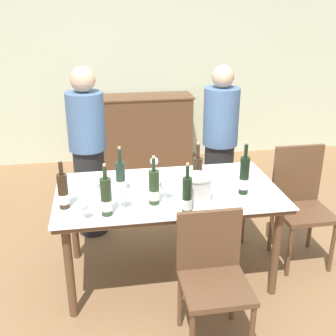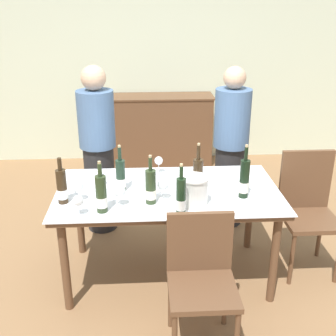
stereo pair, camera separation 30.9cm
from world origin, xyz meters
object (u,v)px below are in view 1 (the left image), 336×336
wine_bottle_0 (197,174)px  wine_bottle_1 (154,188)px  wine_glass_0 (97,177)px  chair_near_front (212,270)px  wine_bottle_5 (121,178)px  chair_right_end (300,197)px  wine_glass_2 (79,192)px  wine_bottle_6 (106,198)px  person_guest_left (220,147)px  wine_glass_4 (165,186)px  wine_glass_1 (123,194)px  wine_bottle_3 (63,192)px  wine_glass_5 (154,162)px  wine_bottle_2 (244,176)px  person_host (88,154)px  wine_bottle_4 (187,197)px  ice_bucket (197,189)px  dining_table (168,199)px  wine_glass_3 (83,206)px  sideboard_cabinet (141,131)px

wine_bottle_0 → wine_bottle_1: wine_bottle_0 is taller
wine_glass_0 → chair_near_front: size_ratio=0.16×
wine_bottle_5 → chair_right_end: wine_bottle_5 is taller
wine_glass_0 → wine_glass_2: wine_glass_2 is taller
wine_bottle_6 → wine_glass_2: (-0.18, 0.17, -0.02)m
wine_glass_0 → person_guest_left: (1.16, 0.72, -0.08)m
wine_bottle_0 → wine_glass_0: size_ratio=2.62×
wine_bottle_6 → wine_glass_4: (0.42, 0.16, -0.02)m
wine_glass_0 → chair_near_front: (0.69, -0.81, -0.35)m
wine_bottle_1 → chair_near_front: 0.68m
wine_glass_1 → person_guest_left: person_guest_left is taller
wine_bottle_3 → wine_glass_5: bearing=36.1°
wine_bottle_2 → wine_bottle_5: bearing=170.2°
wine_bottle_2 → wine_glass_5: size_ratio=2.78×
person_guest_left → chair_near_front: bearing=-107.2°
wine_bottle_3 → person_host: bearing=80.9°
wine_bottle_4 → person_host: 1.36m
ice_bucket → wine_glass_5: 0.62m
chair_near_front → dining_table: bearing=103.5°
ice_bucket → wine_bottle_2: bearing=14.1°
person_host → person_guest_left: 1.24m
wine_bottle_0 → wine_glass_3: 0.91m
dining_table → chair_near_front: bearing=-76.5°
wine_bottle_3 → wine_glass_0: size_ratio=2.40×
wine_glass_0 → person_host: size_ratio=0.09×
chair_right_end → wine_bottle_5: bearing=-176.8°
wine_glass_5 → dining_table: bearing=-80.6°
sideboard_cabinet → person_guest_left: size_ratio=0.88×
wine_glass_1 → wine_glass_2: 0.31m
wine_bottle_5 → chair_near_front: size_ratio=0.42×
wine_bottle_1 → wine_glass_5: bearing=82.1°
wine_bottle_6 → person_host: person_host is taller
wine_glass_2 → chair_near_front: wine_glass_2 is taller
sideboard_cabinet → chair_near_front: 3.21m
wine_bottle_5 → chair_near_front: bearing=-53.7°
ice_bucket → chair_near_front: 0.58m
wine_glass_4 → wine_glass_2: bearing=179.1°
wine_bottle_4 → wine_glass_5: bearing=99.4°
wine_glass_1 → person_guest_left: (0.99, 1.07, -0.09)m
wine_glass_3 → person_host: 1.16m
wine_bottle_0 → wine_glass_4: size_ratio=2.39×
wine_glass_5 → wine_glass_4: bearing=-88.6°
wine_bottle_2 → chair_near_front: wine_bottle_2 is taller
wine_glass_1 → wine_bottle_5: bearing=90.7°
wine_bottle_0 → wine_glass_4: bearing=-150.2°
wine_glass_2 → wine_glass_3: 0.22m
dining_table → chair_right_end: bearing=4.6°
wine_glass_5 → wine_glass_1: bearing=-116.8°
dining_table → wine_bottle_1: bearing=-123.2°
wine_glass_0 → wine_glass_4: (0.48, -0.26, 0.01)m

